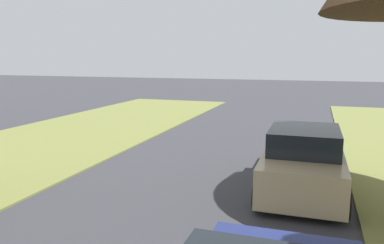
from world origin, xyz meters
name	(u,v)px	position (x,y,z in m)	size (l,w,h in m)	color
parked_sedan_tan	(303,161)	(2.44, 12.81, 0.72)	(1.96, 4.41, 1.57)	tan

